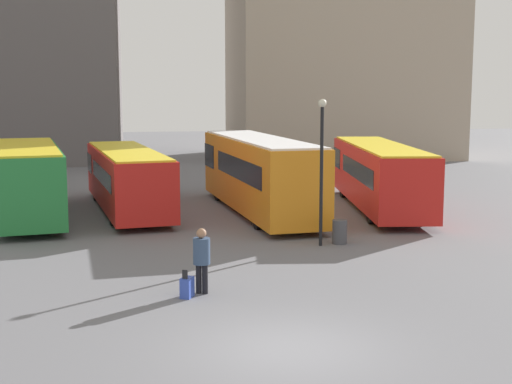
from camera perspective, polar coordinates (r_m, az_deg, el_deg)
name	(u,v)px	position (r m, az deg, el deg)	size (l,w,h in m)	color
ground_plane	(288,349)	(15.29, 2.56, -12.44)	(160.00, 160.00, 0.00)	slate
bus_0	(27,179)	(31.43, -17.82, 1.00)	(4.22, 10.43, 3.09)	#237A38
bus_1	(127,177)	(32.48, -10.30, 1.18)	(4.18, 11.42, 2.76)	red
bus_2	(258,172)	(31.47, 0.17, 1.63)	(3.68, 12.32, 3.31)	orange
bus_3	(379,174)	(32.88, 9.80, 1.45)	(3.88, 11.88, 2.94)	red
traveler	(202,255)	(18.98, -4.37, -5.04)	(0.60, 0.60, 1.77)	black
suitcase	(187,287)	(18.85, -5.54, -7.59)	(0.41, 0.49, 0.77)	#334CB2
lamp_post_1	(322,159)	(24.55, 5.27, 2.63)	(0.28, 0.28, 5.08)	black
trash_bin	(340,232)	(25.31, 6.71, -3.18)	(0.52, 0.52, 0.85)	#47474C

